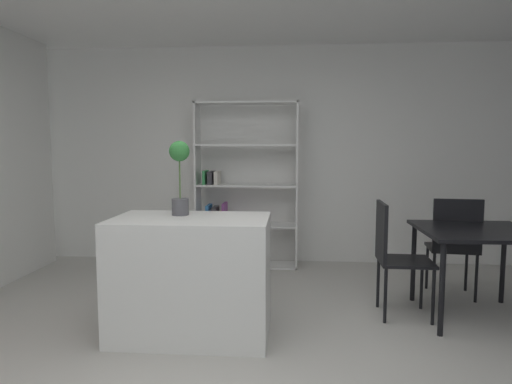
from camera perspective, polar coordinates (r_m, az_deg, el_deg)
ground_plane at (r=3.12m, az=-3.13°, el=-22.22°), size 9.14×9.14×0.00m
back_partition at (r=5.70m, az=0.74°, el=4.70°), size 6.65×0.06×2.71m
kitchen_island at (r=3.57m, az=-8.22°, el=-10.60°), size 1.19×0.72×0.92m
potted_plant_on_island at (r=3.57m, az=-9.70°, el=2.58°), size 0.16×0.16×0.59m
open_bookshelf at (r=5.46m, az=-2.18°, el=-0.21°), size 1.23×0.33×1.99m
dining_table at (r=4.24m, az=26.37°, el=-5.40°), size 0.94×0.93×0.77m
dining_chair_island_side at (r=4.06m, az=17.08°, el=-6.99°), size 0.46×0.44×0.99m
dining_chair_far at (r=4.70m, az=23.98°, el=-5.55°), size 0.48×0.45×0.98m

